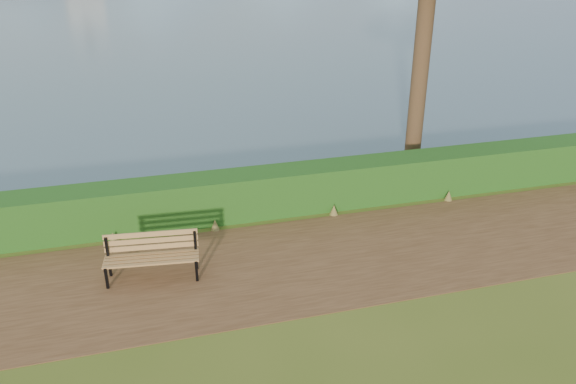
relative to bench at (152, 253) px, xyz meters
name	(u,v)px	position (x,y,z in m)	size (l,w,h in m)	color
ground	(290,272)	(2.47, -0.57, -0.49)	(140.00, 140.00, 0.00)	#495C1A
path	(286,264)	(2.47, -0.27, -0.48)	(40.00, 3.40, 0.01)	#53331C
hedge	(259,193)	(2.47, 2.03, 0.01)	(32.00, 0.85, 1.00)	#204C15
bench	(152,253)	(0.00, 0.00, 0.00)	(1.74, 0.69, 0.85)	black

